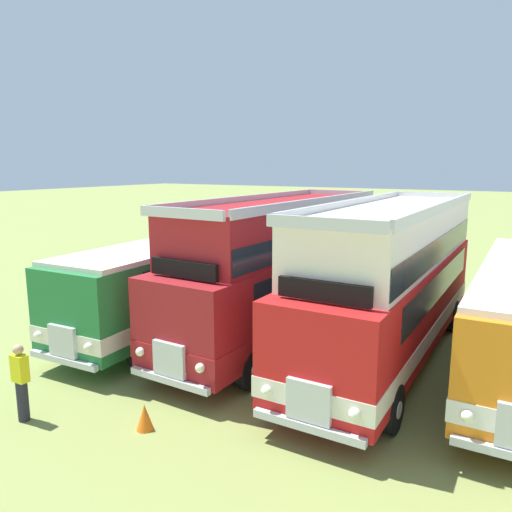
{
  "coord_description": "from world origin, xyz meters",
  "views": [
    {
      "loc": [
        -1.76,
        -13.58,
        5.47
      ],
      "look_at": [
        -10.14,
        0.73,
        2.38
      ],
      "focal_mm": 34.43,
      "sensor_mm": 36.0,
      "label": 1
    }
  ],
  "objects": [
    {
      "name": "bus_first_in_row",
      "position": [
        -12.16,
        -0.2,
        1.76
      ],
      "size": [
        3.06,
        11.53,
        2.99
      ],
      "color": "#237538",
      "rests_on": "ground"
    },
    {
      "name": "marshal_person",
      "position": [
        -11.09,
        -7.64,
        0.89
      ],
      "size": [
        0.36,
        0.24,
        1.73
      ],
      "color": "#23232D",
      "rests_on": "ground"
    },
    {
      "name": "bus_second_in_row",
      "position": [
        -8.68,
        -0.15,
        2.36
      ],
      "size": [
        2.79,
        10.55,
        4.52
      ],
      "color": "maroon",
      "rests_on": "ground"
    },
    {
      "name": "bus_third_in_row",
      "position": [
        -5.21,
        -0.16,
        2.36
      ],
      "size": [
        2.63,
        10.98,
        4.52
      ],
      "color": "red",
      "rests_on": "ground"
    },
    {
      "name": "cone_near_end",
      "position": [
        -8.55,
        -6.6,
        0.28
      ],
      "size": [
        0.36,
        0.36,
        0.56
      ],
      "primitive_type": "cone",
      "color": "orange",
      "rests_on": "ground"
    }
  ]
}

